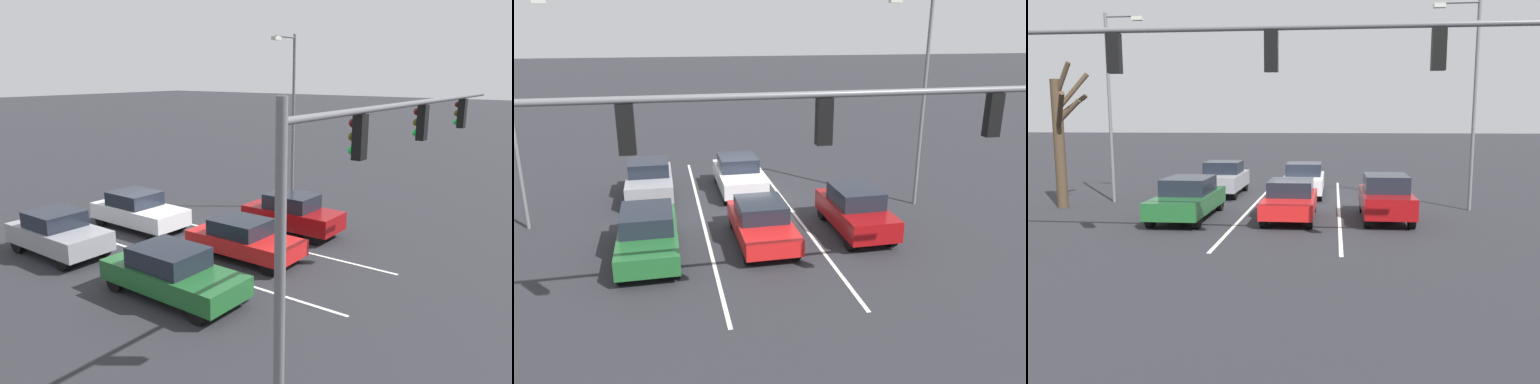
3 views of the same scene
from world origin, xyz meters
The scene contains 12 objects.
ground_plane centered at (0.00, 0.00, 0.00)m, with size 240.00×240.00×0.00m, color #28282D.
lane_stripe_left_divider centered at (-1.81, 1.99, 0.01)m, with size 0.12×15.97×0.01m, color silver.
lane_stripe_center_divider centered at (1.81, 1.99, 0.01)m, with size 0.12×15.97×0.01m, color silver.
car_darkgreen_rightlane_front centered at (3.79, 5.17, 0.77)m, with size 1.85×4.58×1.52m.
car_red_midlane_front centered at (-0.01, 4.90, 0.73)m, with size 1.82×4.22×1.43m.
car_maroon_leftlane_front centered at (-3.47, 4.73, 0.85)m, with size 1.74×4.08×1.66m.
car_gray_rightlane_second centered at (3.78, -0.77, 0.83)m, with size 1.90×4.08×1.63m.
car_white_midlane_second centered at (-0.14, -0.96, 0.78)m, with size 1.89×4.33×1.57m.
traffic_signal_gantry centered at (2.15, 10.96, 4.73)m, with size 13.27×0.37×6.18m.
street_lamp_right_shoulder centered at (8.00, 1.86, 4.65)m, with size 1.69×0.24×8.13m.
street_lamp_left_shoulder centered at (-6.89, 2.41, 4.73)m, with size 1.80×0.24×8.26m.
bare_tree_near centered at (9.61, 3.36, 3.08)m, with size 1.43×2.95×5.95m.
Camera 3 is at (-1.57, 22.99, 3.62)m, focal length 35.00 mm.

